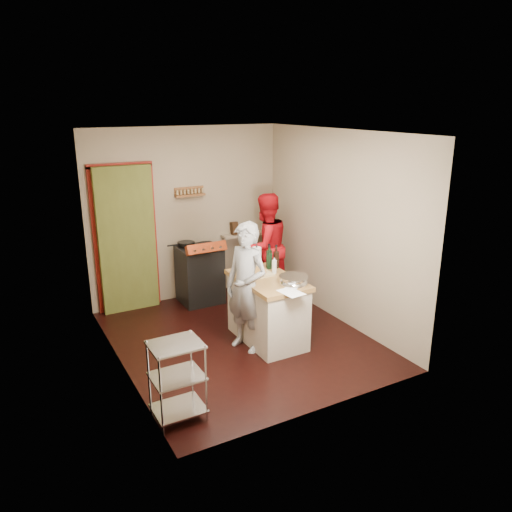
{
  "coord_description": "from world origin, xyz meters",
  "views": [
    {
      "loc": [
        -2.63,
        -5.2,
        2.93
      ],
      "look_at": [
        0.23,
        0.0,
        1.09
      ],
      "focal_mm": 35.0,
      "sensor_mm": 36.0,
      "label": 1
    }
  ],
  "objects_px": {
    "wire_shelving": "(177,377)",
    "person_red": "(265,247)",
    "island": "(268,307)",
    "person_stripe": "(246,287)",
    "stove": "(200,274)"
  },
  "relations": [
    {
      "from": "stove",
      "to": "wire_shelving",
      "type": "height_order",
      "value": "stove"
    },
    {
      "from": "island",
      "to": "person_red",
      "type": "relative_size",
      "value": 0.77
    },
    {
      "from": "stove",
      "to": "wire_shelving",
      "type": "bearing_deg",
      "value": -116.85
    },
    {
      "from": "person_red",
      "to": "stove",
      "type": "bearing_deg",
      "value": -26.52
    },
    {
      "from": "wire_shelving",
      "to": "person_red",
      "type": "height_order",
      "value": "person_red"
    },
    {
      "from": "person_stripe",
      "to": "wire_shelving",
      "type": "bearing_deg",
      "value": -74.66
    },
    {
      "from": "wire_shelving",
      "to": "person_red",
      "type": "relative_size",
      "value": 0.49
    },
    {
      "from": "island",
      "to": "person_red",
      "type": "height_order",
      "value": "person_red"
    },
    {
      "from": "island",
      "to": "wire_shelving",
      "type": "bearing_deg",
      "value": -147.31
    },
    {
      "from": "stove",
      "to": "person_red",
      "type": "relative_size",
      "value": 0.61
    },
    {
      "from": "wire_shelving",
      "to": "person_stripe",
      "type": "bearing_deg",
      "value": 37.53
    },
    {
      "from": "wire_shelving",
      "to": "island",
      "type": "xyz_separation_m",
      "value": [
        1.58,
        1.01,
        0.01
      ]
    },
    {
      "from": "person_stripe",
      "to": "person_red",
      "type": "bearing_deg",
      "value": 120.19
    },
    {
      "from": "wire_shelving",
      "to": "island",
      "type": "distance_m",
      "value": 1.88
    },
    {
      "from": "person_stripe",
      "to": "person_red",
      "type": "height_order",
      "value": "person_red"
    }
  ]
}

